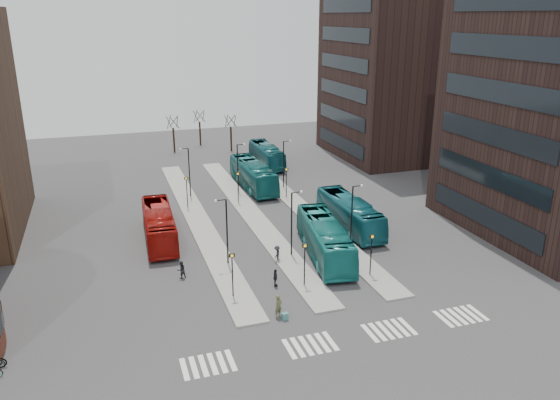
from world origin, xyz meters
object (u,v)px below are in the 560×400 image
object	(u,v)px
commuter_c	(277,254)
commuter_a	(181,270)
teal_bus_a	(325,239)
commuter_b	(275,278)
red_bus	(159,225)
teal_bus_b	(253,175)
traveller	(278,306)
teal_bus_d	(267,155)
suitcase	(285,316)
teal_bus_c	(350,213)

from	to	relation	value
commuter_c	commuter_a	bearing A→B (deg)	-50.45
teal_bus_a	commuter_a	distance (m)	13.26
teal_bus_a	commuter_b	xyz separation A→B (m)	(-6.12, -4.25, -0.95)
red_bus	teal_bus_b	xyz separation A→B (m)	(13.47, 13.73, 0.11)
red_bus	traveller	bearing A→B (deg)	-67.09
teal_bus_b	commuter_c	bearing A→B (deg)	-101.89
commuter_a	teal_bus_a	bearing A→B (deg)	165.88
teal_bus_b	commuter_a	distance (m)	26.07
red_bus	commuter_a	xyz separation A→B (m)	(0.79, -9.02, -0.85)
teal_bus_b	traveller	bearing A→B (deg)	-104.06
red_bus	teal_bus_b	world-z (taller)	teal_bus_b
teal_bus_d	suitcase	bearing A→B (deg)	-104.58
suitcase	teal_bus_c	distance (m)	19.47
red_bus	commuter_b	bearing A→B (deg)	-56.27
commuter_c	commuter_b	bearing A→B (deg)	15.94
teal_bus_b	commuter_c	size ratio (longest dim) A/B	8.20
traveller	commuter_c	distance (m)	9.60
teal_bus_c	commuter_a	distance (m)	19.36
teal_bus_c	commuter_b	world-z (taller)	teal_bus_c
commuter_a	suitcase	bearing A→B (deg)	108.39
teal_bus_c	suitcase	bearing A→B (deg)	-129.15
suitcase	traveller	xyz separation A→B (m)	(-0.33, 0.51, 0.63)
teal_bus_b	traveller	world-z (taller)	teal_bus_b
commuter_c	teal_bus_b	bearing A→B (deg)	-154.53
red_bus	commuter_b	world-z (taller)	red_bus
teal_bus_a	commuter_a	size ratio (longest dim) A/B	8.00
commuter_c	red_bus	bearing A→B (deg)	-95.97
teal_bus_b	commuter_b	xyz separation A→B (m)	(-5.59, -26.64, -0.96)
teal_bus_c	teal_bus_d	world-z (taller)	teal_bus_c
suitcase	teal_bus_b	bearing A→B (deg)	73.00
suitcase	red_bus	distance (m)	19.43
teal_bus_b	teal_bus_c	size ratio (longest dim) A/B	1.06
teal_bus_b	teal_bus_d	world-z (taller)	teal_bus_b
red_bus	teal_bus_a	xyz separation A→B (m)	(14.01, -8.66, 0.10)
commuter_a	commuter_b	xyz separation A→B (m)	(7.09, -3.89, -0.01)
teal_bus_c	traveller	xyz separation A→B (m)	(-12.58, -14.56, -0.73)
teal_bus_a	teal_bus_b	size ratio (longest dim) A/B	1.00
teal_bus_a	teal_bus_d	size ratio (longest dim) A/B	1.11
teal_bus_a	traveller	xyz separation A→B (m)	(-7.40, -8.93, -0.81)
teal_bus_c	commuter_b	size ratio (longest dim) A/B	7.68
commuter_a	commuter_b	size ratio (longest dim) A/B	1.01
teal_bus_c	teal_bus_d	distance (m)	26.94
teal_bus_d	commuter_a	world-z (taller)	teal_bus_d
teal_bus_c	commuter_b	xyz separation A→B (m)	(-11.30, -9.88, -0.87)
commuter_b	commuter_c	world-z (taller)	commuter_b
teal_bus_a	suitcase	bearing A→B (deg)	-117.58
teal_bus_a	teal_bus_c	world-z (taller)	teal_bus_a
teal_bus_c	commuter_c	size ratio (longest dim) A/B	7.76
teal_bus_b	traveller	xyz separation A→B (m)	(-6.86, -31.32, -0.82)
suitcase	commuter_c	distance (m)	10.01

